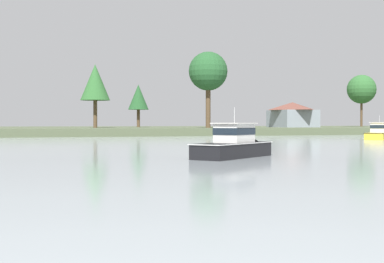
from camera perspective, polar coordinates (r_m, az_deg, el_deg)
The scene contains 8 objects.
far_shore_bank at distance 112.31m, azimuth -8.63°, elevation 0.13°, with size 239.70×55.69×1.27m, color #4C563D.
cruiser_yellow at distance 75.55m, azimuth 19.36°, elevation -0.40°, with size 6.95×6.49×4.07m.
cruiser_black at distance 34.92m, azimuth 4.92°, elevation -1.88°, with size 7.39×6.52×3.97m.
shore_tree_center_left at distance 113.15m, azimuth -5.73°, elevation 3.62°, with size 4.30×4.30×8.95m.
shore_tree_far_left at distance 100.20m, azimuth -10.26°, elevation 5.13°, with size 5.40×5.40×11.67m.
shore_tree_left_mid at distance 99.24m, azimuth 1.73°, elevation 6.37°, with size 7.17×7.17×14.02m.
shore_tree_inland_c at distance 136.47m, azimuth 17.58°, elevation 4.29°, with size 6.98×6.98×12.53m.
cottage_near_water at distance 113.64m, azimuth 10.63°, elevation 1.81°, with size 8.03×10.50×5.20m.
Camera 1 is at (-16.64, -10.59, 2.24)m, focal length 50.17 mm.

